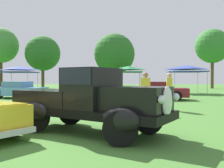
{
  "coord_description": "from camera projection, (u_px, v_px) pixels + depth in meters",
  "views": [
    {
      "loc": [
        1.32,
        -6.84,
        1.42
      ],
      "look_at": [
        0.94,
        2.42,
        1.23
      ],
      "focal_mm": 41.07,
      "sensor_mm": 36.0,
      "label": 1
    }
  ],
  "objects": [
    {
      "name": "ground_plane",
      "position": [
        74.0,
        131.0,
        6.92
      ],
      "size": [
        120.0,
        120.0,
        0.0
      ],
      "primitive_type": "plane",
      "color": "#42752D"
    },
    {
      "name": "treeline_mid_left",
      "position": [
        43.0,
        54.0,
        36.92
      ],
      "size": [
        5.03,
        5.03,
        7.59
      ],
      "color": "brown",
      "rests_on": "ground_plane"
    },
    {
      "name": "canopy_tent_center_field",
      "position": [
        129.0,
        69.0,
        25.91
      ],
      "size": [
        2.65,
        2.65,
        2.71
      ],
      "color": "#B7B7BC",
      "rests_on": "ground_plane"
    },
    {
      "name": "feature_pickup_truck",
      "position": [
        90.0,
        100.0,
        6.71
      ],
      "size": [
        4.53,
        3.42,
        1.7
      ],
      "color": "black",
      "rests_on": "ground_plane"
    },
    {
      "name": "spectator_near_truck",
      "position": [
        145.0,
        91.0,
        10.61
      ],
      "size": [
        0.42,
        0.47,
        1.69
      ],
      "color": "#7F7056",
      "rests_on": "ground_plane"
    },
    {
      "name": "treeline_far_left",
      "position": [
        1.0,
        46.0,
        36.56
      ],
      "size": [
        5.0,
        5.0,
        8.69
      ],
      "color": "#47331E",
      "rests_on": "ground_plane"
    },
    {
      "name": "show_car_skyblue",
      "position": [
        19.0,
        90.0,
        18.74
      ],
      "size": [
        4.16,
        2.59,
        1.22
      ],
      "color": "#669EDB",
      "rests_on": "ground_plane"
    },
    {
      "name": "spectator_by_row",
      "position": [
        169.0,
        90.0,
        11.51
      ],
      "size": [
        0.29,
        0.43,
        1.69
      ],
      "color": "#9E998E",
      "rests_on": "ground_plane"
    },
    {
      "name": "show_car_charcoal",
      "position": [
        94.0,
        90.0,
        19.36
      ],
      "size": [
        4.5,
        2.36,
        1.22
      ],
      "color": "#28282D",
      "rests_on": "ground_plane"
    },
    {
      "name": "canopy_tent_left_field",
      "position": [
        19.0,
        69.0,
        26.35
      ],
      "size": [
        3.23,
        3.23,
        2.71
      ],
      "color": "#B7B7BC",
      "rests_on": "ground_plane"
    },
    {
      "name": "show_car_burgundy",
      "position": [
        157.0,
        91.0,
        17.43
      ],
      "size": [
        4.09,
        2.05,
        1.22
      ],
      "color": "maroon",
      "rests_on": "ground_plane"
    },
    {
      "name": "canopy_tent_right_field",
      "position": [
        187.0,
        68.0,
        24.67
      ],
      "size": [
        3.26,
        3.26,
        2.71
      ],
      "color": "#B7B7BC",
      "rests_on": "ground_plane"
    },
    {
      "name": "treeline_center",
      "position": [
        114.0,
        54.0,
        32.47
      ],
      "size": [
        5.16,
        5.16,
        7.15
      ],
      "color": "brown",
      "rests_on": "ground_plane"
    },
    {
      "name": "treeline_mid_right",
      "position": [
        212.0,
        46.0,
        37.19
      ],
      "size": [
        4.94,
        4.94,
        8.64
      ],
      "color": "brown",
      "rests_on": "ground_plane"
    }
  ]
}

